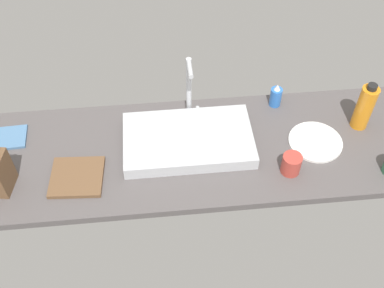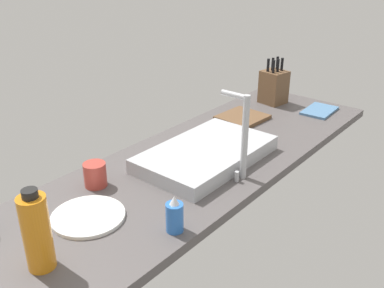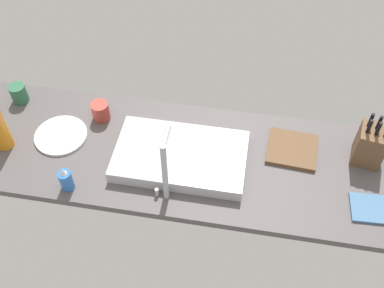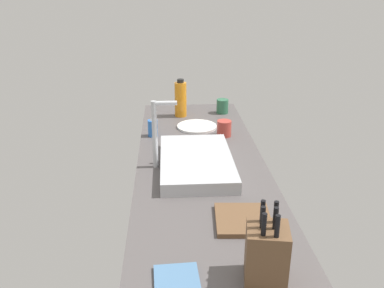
{
  "view_description": "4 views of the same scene",
  "coord_description": "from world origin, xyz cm",
  "px_view_note": "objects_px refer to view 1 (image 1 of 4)",
  "views": [
    {
      "loc": [
        -13.77,
        -130.14,
        156.29
      ],
      "look_at": [
        -1.23,
        -4.6,
        12.22
      ],
      "focal_mm": 43.96,
      "sensor_mm": 36.0,
      "label": 1
    },
    {
      "loc": [
        120.84,
        96.68,
        82.45
      ],
      "look_at": [
        -0.29,
        -2.94,
        9.73
      ],
      "focal_mm": 40.95,
      "sensor_mm": 36.0,
      "label": 2
    },
    {
      "loc": [
        -26.89,
        118.06,
        157.03
      ],
      "look_at": [
        -6.56,
        -0.51,
        11.53
      ],
      "focal_mm": 42.5,
      "sensor_mm": 36.0,
      "label": 3
    },
    {
      "loc": [
        -176.31,
        15.69,
        86.28
      ],
      "look_at": [
        4.55,
        4.32,
        12.68
      ],
      "focal_mm": 38.98,
      "sensor_mm": 36.0,
      "label": 4
    }
  ],
  "objects_px": {
    "water_bottle": "(365,107)",
    "cutting_board": "(77,177)",
    "faucet": "(190,86)",
    "ceramic_cup": "(291,164)",
    "dinner_plate": "(315,142)",
    "soap_bottle": "(276,96)",
    "dish_towel": "(3,138)",
    "sink_basin": "(188,140)"
  },
  "relations": [
    {
      "from": "sink_basin",
      "to": "dinner_plate",
      "type": "relative_size",
      "value": 2.37
    },
    {
      "from": "sink_basin",
      "to": "dish_towel",
      "type": "xyz_separation_m",
      "value": [
        -0.8,
        0.11,
        -0.02
      ]
    },
    {
      "from": "dish_towel",
      "to": "dinner_plate",
      "type": "bearing_deg",
      "value": -6.52
    },
    {
      "from": "dinner_plate",
      "to": "dish_towel",
      "type": "xyz_separation_m",
      "value": [
        -1.35,
        0.15,
        0.0
      ]
    },
    {
      "from": "dinner_plate",
      "to": "faucet",
      "type": "bearing_deg",
      "value": 157.0
    },
    {
      "from": "cutting_board",
      "to": "dinner_plate",
      "type": "xyz_separation_m",
      "value": [
        1.01,
        0.09,
        -0.0
      ]
    },
    {
      "from": "sink_basin",
      "to": "ceramic_cup",
      "type": "height_order",
      "value": "ceramic_cup"
    },
    {
      "from": "soap_bottle",
      "to": "dinner_plate",
      "type": "height_order",
      "value": "soap_bottle"
    },
    {
      "from": "faucet",
      "to": "ceramic_cup",
      "type": "xyz_separation_m",
      "value": [
        0.38,
        -0.36,
        -0.13
      ]
    },
    {
      "from": "faucet",
      "to": "dish_towel",
      "type": "distance_m",
      "value": 0.85
    },
    {
      "from": "soap_bottle",
      "to": "dinner_plate",
      "type": "relative_size",
      "value": 0.52
    },
    {
      "from": "soap_bottle",
      "to": "ceramic_cup",
      "type": "height_order",
      "value": "soap_bottle"
    },
    {
      "from": "cutting_board",
      "to": "dish_towel",
      "type": "height_order",
      "value": "cutting_board"
    },
    {
      "from": "water_bottle",
      "to": "dish_towel",
      "type": "height_order",
      "value": "water_bottle"
    },
    {
      "from": "dinner_plate",
      "to": "ceramic_cup",
      "type": "bearing_deg",
      "value": -136.29
    },
    {
      "from": "faucet",
      "to": "dinner_plate",
      "type": "xyz_separation_m",
      "value": [
        0.52,
        -0.22,
        -0.17
      ]
    },
    {
      "from": "faucet",
      "to": "dish_towel",
      "type": "relative_size",
      "value": 1.58
    },
    {
      "from": "sink_basin",
      "to": "ceramic_cup",
      "type": "relative_size",
      "value": 6.27
    },
    {
      "from": "cutting_board",
      "to": "water_bottle",
      "type": "height_order",
      "value": "water_bottle"
    },
    {
      "from": "ceramic_cup",
      "to": "dish_towel",
      "type": "bearing_deg",
      "value": 166.28
    },
    {
      "from": "water_bottle",
      "to": "ceramic_cup",
      "type": "distance_m",
      "value": 0.44
    },
    {
      "from": "water_bottle",
      "to": "ceramic_cup",
      "type": "height_order",
      "value": "water_bottle"
    },
    {
      "from": "sink_basin",
      "to": "soap_bottle",
      "type": "xyz_separation_m",
      "value": [
        0.42,
        0.21,
        0.02
      ]
    },
    {
      "from": "soap_bottle",
      "to": "water_bottle",
      "type": "relative_size",
      "value": 0.51
    },
    {
      "from": "faucet",
      "to": "water_bottle",
      "type": "height_order",
      "value": "faucet"
    },
    {
      "from": "faucet",
      "to": "cutting_board",
      "type": "height_order",
      "value": "faucet"
    },
    {
      "from": "sink_basin",
      "to": "water_bottle",
      "type": "height_order",
      "value": "water_bottle"
    },
    {
      "from": "sink_basin",
      "to": "cutting_board",
      "type": "relative_size",
      "value": 2.61
    },
    {
      "from": "water_bottle",
      "to": "dinner_plate",
      "type": "bearing_deg",
      "value": -158.67
    },
    {
      "from": "sink_basin",
      "to": "dish_towel",
      "type": "height_order",
      "value": "sink_basin"
    },
    {
      "from": "cutting_board",
      "to": "sink_basin",
      "type": "bearing_deg",
      "value": 16.32
    },
    {
      "from": "cutting_board",
      "to": "dinner_plate",
      "type": "height_order",
      "value": "cutting_board"
    },
    {
      "from": "water_bottle",
      "to": "cutting_board",
      "type": "bearing_deg",
      "value": -171.76
    },
    {
      "from": "water_bottle",
      "to": "dish_towel",
      "type": "relative_size",
      "value": 1.17
    },
    {
      "from": "sink_basin",
      "to": "soap_bottle",
      "type": "relative_size",
      "value": 4.56
    },
    {
      "from": "sink_basin",
      "to": "water_bottle",
      "type": "distance_m",
      "value": 0.77
    },
    {
      "from": "sink_basin",
      "to": "water_bottle",
      "type": "bearing_deg",
      "value": 3.16
    },
    {
      "from": "cutting_board",
      "to": "soap_bottle",
      "type": "height_order",
      "value": "soap_bottle"
    },
    {
      "from": "dish_towel",
      "to": "soap_bottle",
      "type": "bearing_deg",
      "value": 4.63
    },
    {
      "from": "soap_bottle",
      "to": "dish_towel",
      "type": "relative_size",
      "value": 0.6
    },
    {
      "from": "faucet",
      "to": "water_bottle",
      "type": "xyz_separation_m",
      "value": [
        0.74,
        -0.14,
        -0.07
      ]
    },
    {
      "from": "soap_bottle",
      "to": "ceramic_cup",
      "type": "xyz_separation_m",
      "value": [
        -0.02,
        -0.39,
        -0.01
      ]
    }
  ]
}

